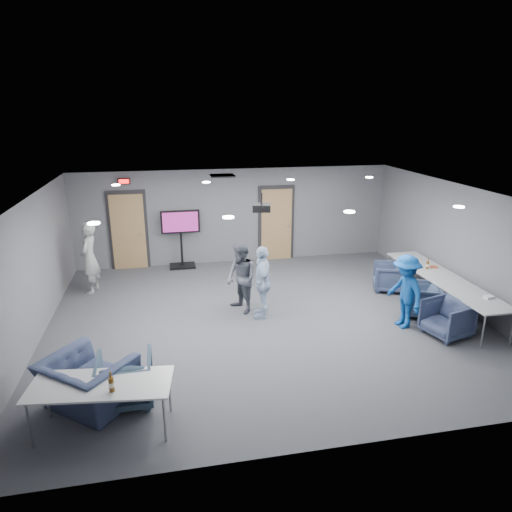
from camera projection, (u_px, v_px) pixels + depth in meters
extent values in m
plane|color=#3D4146|center=(265.00, 319.00, 9.78)|extent=(9.00, 9.00, 0.00)
plane|color=silver|center=(266.00, 194.00, 8.94)|extent=(9.00, 9.00, 0.00)
cube|color=slate|center=(235.00, 216.00, 13.09)|extent=(9.00, 0.02, 2.70)
cube|color=slate|center=(335.00, 359.00, 5.63)|extent=(9.00, 0.02, 2.70)
cube|color=slate|center=(31.00, 274.00, 8.52)|extent=(0.02, 8.00, 2.70)
cube|color=slate|center=(462.00, 247.00, 10.20)|extent=(0.02, 8.00, 2.70)
cube|color=black|center=(128.00, 231.00, 12.58)|extent=(1.06, 0.06, 2.24)
cube|color=tan|center=(128.00, 232.00, 12.56)|extent=(0.90, 0.05, 2.10)
cylinder|color=#919599|center=(142.00, 234.00, 12.59)|extent=(0.04, 0.10, 0.04)
cube|color=black|center=(276.00, 224.00, 13.37)|extent=(1.06, 0.06, 2.24)
cube|color=tan|center=(276.00, 225.00, 13.34)|extent=(0.90, 0.05, 2.10)
cylinder|color=#919599|center=(288.00, 226.00, 13.38)|extent=(0.04, 0.10, 0.04)
cube|color=black|center=(124.00, 181.00, 12.13)|extent=(0.32, 0.06, 0.16)
cube|color=#FF0C0C|center=(124.00, 181.00, 12.10)|extent=(0.26, 0.02, 0.11)
cube|color=black|center=(222.00, 176.00, 11.47)|extent=(0.60, 0.60, 0.03)
cylinder|color=white|center=(94.00, 223.00, 6.71)|extent=(0.18, 0.18, 0.02)
cylinder|color=white|center=(116.00, 185.00, 10.07)|extent=(0.18, 0.18, 0.02)
cylinder|color=white|center=(228.00, 217.00, 7.08)|extent=(0.18, 0.18, 0.02)
cylinder|color=white|center=(206.00, 182.00, 10.44)|extent=(0.18, 0.18, 0.02)
cylinder|color=white|center=(349.00, 212.00, 7.46)|extent=(0.18, 0.18, 0.02)
cylinder|color=white|center=(291.00, 180.00, 10.81)|extent=(0.18, 0.18, 0.02)
cylinder|color=white|center=(459.00, 207.00, 7.83)|extent=(0.18, 0.18, 0.02)
cylinder|color=white|center=(369.00, 177.00, 11.19)|extent=(0.18, 0.18, 0.02)
imported|color=#A0A3A1|center=(89.00, 258.00, 10.94)|extent=(0.53, 0.70, 1.75)
imported|color=#4E535E|center=(241.00, 278.00, 9.90)|extent=(0.84, 0.93, 1.56)
imported|color=silver|center=(262.00, 282.00, 9.67)|extent=(0.54, 0.98, 1.58)
imported|color=#164995|center=(405.00, 291.00, 9.22)|extent=(0.68, 1.05, 1.54)
imported|color=#35405D|center=(389.00, 277.00, 11.23)|extent=(0.96, 0.95, 0.68)
imported|color=#37455F|center=(421.00, 299.00, 9.87)|extent=(1.02, 1.01, 0.71)
imported|color=#3C4768|center=(447.00, 318.00, 8.96)|extent=(0.97, 0.96, 0.72)
imported|color=#324456|center=(125.00, 379.00, 6.91)|extent=(0.83, 0.85, 0.76)
imported|color=#36405E|center=(88.00, 383.00, 6.81)|extent=(1.60, 1.58, 0.78)
cube|color=silver|center=(421.00, 265.00, 10.97)|extent=(0.81, 1.94, 0.03)
cylinder|color=#919599|center=(390.00, 268.00, 11.85)|extent=(0.04, 0.04, 0.70)
cylinder|color=#919599|center=(427.00, 294.00, 10.19)|extent=(0.04, 0.04, 0.70)
cylinder|color=#919599|center=(413.00, 266.00, 11.97)|extent=(0.04, 0.04, 0.70)
cylinder|color=#919599|center=(453.00, 292.00, 10.31)|extent=(0.04, 0.04, 0.70)
cube|color=silver|center=(471.00, 295.00, 9.20)|extent=(0.78, 1.87, 0.03)
cylinder|color=#919599|center=(432.00, 296.00, 10.05)|extent=(0.04, 0.04, 0.70)
cylinder|color=#919599|center=(483.00, 332.00, 8.45)|extent=(0.04, 0.04, 0.70)
cylinder|color=#919599|center=(457.00, 294.00, 10.16)|extent=(0.04, 0.04, 0.70)
cylinder|color=#919599|center=(512.00, 329.00, 8.57)|extent=(0.04, 0.04, 0.70)
cube|color=silver|center=(101.00, 385.00, 6.20)|extent=(1.99, 1.03, 0.03)
cylinder|color=#919599|center=(170.00, 391.00, 6.68)|extent=(0.04, 0.04, 0.70)
cylinder|color=#919599|center=(47.00, 396.00, 6.56)|extent=(0.04, 0.04, 0.70)
cylinder|color=#919599|center=(165.00, 419.00, 6.08)|extent=(0.04, 0.04, 0.70)
cylinder|color=#919599|center=(29.00, 425.00, 5.95)|extent=(0.04, 0.04, 0.70)
cylinder|color=#5F3C10|center=(111.00, 385.00, 6.00)|extent=(0.07, 0.07, 0.20)
cylinder|color=#5F3C10|center=(110.00, 375.00, 5.96)|extent=(0.03, 0.03, 0.09)
cylinder|color=beige|center=(111.00, 385.00, 6.00)|extent=(0.08, 0.08, 0.07)
cylinder|color=#5F3C10|center=(427.00, 265.00, 10.62)|extent=(0.06, 0.06, 0.17)
cylinder|color=#5F3C10|center=(428.00, 260.00, 10.58)|extent=(0.02, 0.02, 0.08)
cylinder|color=beige|center=(427.00, 265.00, 10.62)|extent=(0.07, 0.07, 0.06)
cube|color=#BD542F|center=(434.00, 267.00, 10.71)|extent=(0.20, 0.17, 0.04)
cube|color=white|center=(489.00, 297.00, 8.99)|extent=(0.21, 0.16, 0.04)
cube|color=black|center=(183.00, 266.00, 12.97)|extent=(0.71, 0.51, 0.06)
cylinder|color=black|center=(181.00, 245.00, 12.77)|extent=(0.06, 0.06, 1.22)
cube|color=black|center=(180.00, 222.00, 12.57)|extent=(1.07, 0.07, 0.63)
cube|color=#7D1B64|center=(180.00, 222.00, 12.52)|extent=(0.97, 0.01, 0.55)
cylinder|color=black|center=(261.00, 199.00, 9.08)|extent=(0.04, 0.04, 0.22)
cube|color=black|center=(261.00, 208.00, 9.14)|extent=(0.41, 0.37, 0.14)
cylinder|color=black|center=(263.00, 209.00, 8.99)|extent=(0.08, 0.06, 0.08)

